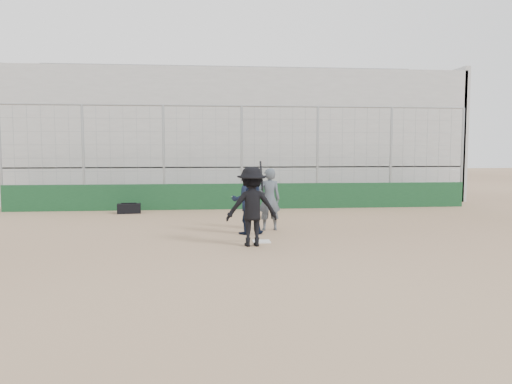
{
  "coord_description": "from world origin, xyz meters",
  "views": [
    {
      "loc": [
        -1.38,
        -12.41,
        2.36
      ],
      "look_at": [
        0.0,
        1.4,
        1.15
      ],
      "focal_mm": 35.0,
      "sensor_mm": 36.0,
      "label": 1
    }
  ],
  "objects": [
    {
      "name": "catcher_crouched",
      "position": [
        -0.25,
        1.18,
        0.62
      ],
      "size": [
        0.96,
        0.78,
        1.24
      ],
      "color": "black",
      "rests_on": "ground"
    },
    {
      "name": "home_plate",
      "position": [
        0.0,
        0.0,
        0.01
      ],
      "size": [
        0.44,
        0.44,
        0.02
      ],
      "primitive_type": "cube",
      "color": "white",
      "rests_on": "ground"
    },
    {
      "name": "batter_at_plate",
      "position": [
        -0.29,
        -0.46,
        0.96
      ],
      "size": [
        1.29,
        0.83,
        2.06
      ],
      "color": "black",
      "rests_on": "ground"
    },
    {
      "name": "umpire",
      "position": [
        0.42,
        1.8,
        0.81
      ],
      "size": [
        0.68,
        0.47,
        1.62
      ],
      "primitive_type": "imported",
      "rotation": [
        0.0,
        0.0,
        3.21
      ],
      "color": "#454E58",
      "rests_on": "ground"
    },
    {
      "name": "ground",
      "position": [
        0.0,
        0.0,
        0.0
      ],
      "size": [
        90.0,
        90.0,
        0.0
      ],
      "primitive_type": "plane",
      "color": "brown",
      "rests_on": "ground"
    },
    {
      "name": "equipment_bag",
      "position": [
        -4.2,
        6.02,
        0.18
      ],
      "size": [
        0.87,
        0.45,
        0.4
      ],
      "color": "black",
      "rests_on": "ground"
    },
    {
      "name": "backstop",
      "position": [
        0.0,
        7.0,
        0.96
      ],
      "size": [
        18.1,
        0.25,
        4.04
      ],
      "color": "#12381C",
      "rests_on": "ground"
    },
    {
      "name": "bleachers",
      "position": [
        0.0,
        11.95,
        2.92
      ],
      "size": [
        20.25,
        6.7,
        6.98
      ],
      "color": "#A1A1A1",
      "rests_on": "ground"
    }
  ]
}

